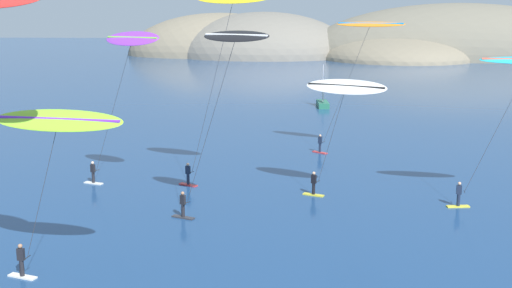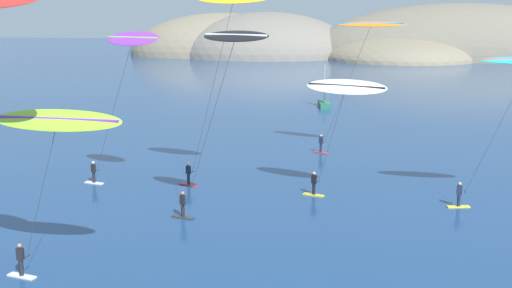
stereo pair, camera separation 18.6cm
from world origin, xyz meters
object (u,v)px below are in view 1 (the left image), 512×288
Objects in this scene: kitesurfer_lime at (55,130)px; kitesurfer_orange at (366,34)px; sailboat_near at (322,102)px; kitesurfer_purple at (129,51)px; kitesurfer_yellow at (230,10)px; kitesurfer_black at (230,55)px; kitesurfer_white at (343,94)px.

kitesurfer_lime is 0.70× the size of kitesurfer_orange.
sailboat_near is 33.30m from kitesurfer_orange.
kitesurfer_lime is at bearing -87.22° from kitesurfer_purple.
kitesurfer_yellow is at bearing -100.30° from sailboat_near.
kitesurfer_purple is 16.08m from kitesurfer_lime.
kitesurfer_purple is 11.11m from kitesurfer_black.
kitesurfer_lime is at bearing -103.33° from sailboat_near.
kitesurfer_white reaches higher than sailboat_near.
kitesurfer_black is at bearing -115.67° from kitesurfer_orange.
kitesurfer_black is at bearing -135.68° from kitesurfer_white.
kitesurfer_lime is (-14.05, -59.27, 6.70)m from sailboat_near.
kitesurfer_yellow is 9.59m from kitesurfer_white.
kitesurfer_black is at bearing 48.37° from kitesurfer_lime.
sailboat_near is 0.42× the size of kitesurfer_yellow.
kitesurfer_yellow is 1.19× the size of kitesurfer_orange.
sailboat_near is 0.52× the size of kitesurfer_purple.
kitesurfer_white is (-2.62, -12.99, -3.50)m from kitesurfer_orange.
kitesurfer_orange is (16.56, 27.66, 3.46)m from kitesurfer_lime.
kitesurfer_purple is at bearing 135.21° from kitesurfer_black.
kitesurfer_white is at bearing 46.46° from kitesurfer_lime.
kitesurfer_purple is 0.98× the size of kitesurfer_black.
kitesurfer_orange is (10.31, 11.30, -1.98)m from kitesurfer_yellow.
kitesurfer_lime is at bearing -131.63° from kitesurfer_black.
kitesurfer_white is (-0.11, -44.60, 6.66)m from sailboat_near.
kitesurfer_orange is (2.51, -31.61, 10.17)m from sailboat_near.
kitesurfer_yellow is at bearing 95.93° from kitesurfer_black.
kitesurfer_black is at bearing -44.79° from kitesurfer_purple.
sailboat_near is 45.28m from kitesurfer_yellow.
kitesurfer_lime is 11.10m from kitesurfer_black.
kitesurfer_orange is 13.71m from kitesurfer_white.
kitesurfer_yellow is 8.77m from kitesurfer_black.
kitesurfer_yellow is 1.71× the size of kitesurfer_lime.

